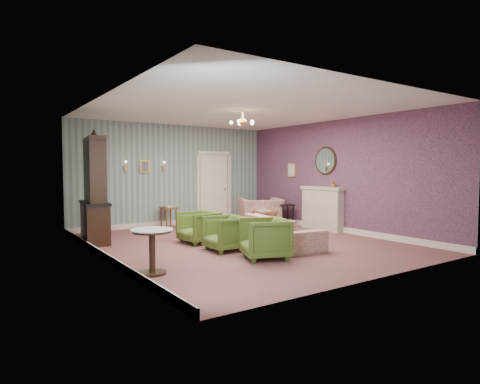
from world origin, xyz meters
TOP-DOWN VIEW (x-y plane):
  - floor at (0.00, 0.00)m, footprint 7.00×7.00m
  - ceiling at (0.00, 0.00)m, footprint 7.00×7.00m
  - wall_back at (0.00, 3.50)m, footprint 6.00×0.00m
  - wall_front at (0.00, -3.50)m, footprint 6.00×0.00m
  - wall_left at (-3.00, 0.00)m, footprint 0.00×7.00m
  - wall_right at (3.00, 0.00)m, footprint 0.00×7.00m
  - wall_right_floral at (2.98, 0.00)m, footprint 0.00×7.00m
  - door at (1.30, 3.46)m, footprint 1.12×0.12m
  - olive_chair_a at (-0.55, -1.50)m, footprint 0.98×1.01m
  - olive_chair_b at (-0.74, -0.48)m, footprint 0.73×0.78m
  - olive_chair_c at (-0.79, 0.56)m, footprint 0.76×0.80m
  - sofa_chintz at (0.51, -0.68)m, footprint 0.91×2.23m
  - wingback_chair at (2.15, 2.17)m, footprint 1.38×1.16m
  - dresser at (-2.65, 1.97)m, footprint 0.70×1.53m
  - fireplace at (2.86, 0.40)m, footprint 0.30×1.40m
  - mantel_vase at (2.84, 0.00)m, footprint 0.15×0.15m
  - oval_mirror at (2.96, 0.40)m, footprint 0.04×0.76m
  - framed_print at (2.97, 1.75)m, footprint 0.04×0.34m
  - coffee_table at (1.87, 1.71)m, footprint 0.69×0.99m
  - side_table_black at (2.59, 1.59)m, footprint 0.49×0.49m
  - pedestal_table at (-2.65, -1.38)m, footprint 0.70×0.70m
  - nesting_table at (-0.34, 3.15)m, footprint 0.37×0.47m
  - gilt_mirror_back at (-0.90, 3.46)m, footprint 0.28×0.06m
  - sconce_left at (-1.45, 3.44)m, footprint 0.16×0.12m
  - sconce_right at (-0.35, 3.44)m, footprint 0.16×0.12m
  - chandelier at (0.00, 0.00)m, footprint 0.56×0.56m
  - burgundy_cushion at (2.10, 2.02)m, footprint 0.41×0.28m

SIDE VIEW (x-z plane):
  - floor at x=0.00m, z-range 0.00..0.00m
  - coffee_table at x=1.87m, z-range 0.00..0.46m
  - nesting_table at x=-0.34m, z-range 0.00..0.62m
  - side_table_black at x=2.59m, z-range 0.00..0.62m
  - pedestal_table at x=-2.65m, z-range 0.00..0.71m
  - olive_chair_b at x=-0.74m, z-range 0.00..0.76m
  - olive_chair_c at x=-0.79m, z-range 0.00..0.77m
  - olive_chair_a at x=-0.55m, z-range 0.00..0.82m
  - sofa_chintz at x=0.51m, z-range 0.00..0.84m
  - burgundy_cushion at x=2.10m, z-range 0.28..0.68m
  - wingback_chair at x=2.15m, z-range 0.00..1.03m
  - fireplace at x=2.86m, z-range 0.00..1.16m
  - door at x=1.30m, z-range 0.00..2.16m
  - dresser at x=-2.65m, z-range 0.00..2.47m
  - mantel_vase at x=2.84m, z-range 1.16..1.31m
  - wall_back at x=0.00m, z-range -1.55..4.45m
  - wall_front at x=0.00m, z-range -1.55..4.45m
  - wall_left at x=-3.00m, z-range -2.05..4.95m
  - wall_right at x=3.00m, z-range -2.05..4.95m
  - wall_right_floral at x=2.98m, z-range -2.05..4.95m
  - framed_print at x=2.97m, z-range 1.39..1.81m
  - gilt_mirror_back at x=-0.90m, z-range 1.52..1.88m
  - sconce_left at x=-1.45m, z-range 1.55..1.85m
  - sconce_right at x=-0.35m, z-range 1.55..1.85m
  - oval_mirror at x=2.96m, z-range 1.43..2.27m
  - chandelier at x=0.00m, z-range 2.45..2.81m
  - ceiling at x=0.00m, z-range 2.90..2.90m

